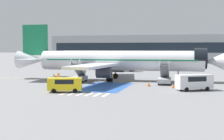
{
  "coord_description": "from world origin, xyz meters",
  "views": [
    {
      "loc": [
        15.67,
        -57.99,
        6.38
      ],
      "look_at": [
        1.04,
        -3.21,
        2.3
      ],
      "focal_mm": 50.0,
      "sensor_mm": 36.0,
      "label": 1
    }
  ],
  "objects_px": {
    "ground_crew_1": "(112,77)",
    "terminal_building": "(180,49)",
    "airliner": "(117,61)",
    "service_van_0": "(194,81)",
    "boarding_stairs_aft": "(79,77)",
    "fuel_tanker": "(119,64)",
    "ground_crew_0": "(58,76)",
    "ground_crew_2": "(54,78)",
    "traffic_cone_0": "(56,80)",
    "service_van_1": "(65,84)",
    "traffic_cone_2": "(149,84)",
    "traffic_cone_1": "(173,86)",
    "boarding_stairs_forward": "(164,78)"
  },
  "relations": [
    {
      "from": "airliner",
      "to": "service_van_0",
      "type": "xyz_separation_m",
      "value": [
        14.51,
        -10.85,
        -2.46
      ]
    },
    {
      "from": "service_van_0",
      "to": "ground_crew_0",
      "type": "distance_m",
      "value": 25.0
    },
    {
      "from": "service_van_0",
      "to": "ground_crew_2",
      "type": "xyz_separation_m",
      "value": [
        -24.73,
        4.12,
        -0.47
      ]
    },
    {
      "from": "boarding_stairs_aft",
      "to": "service_van_1",
      "type": "xyz_separation_m",
      "value": [
        2.77,
        -12.63,
        0.2
      ]
    },
    {
      "from": "boarding_stairs_aft",
      "to": "traffic_cone_0",
      "type": "distance_m",
      "value": 4.8
    },
    {
      "from": "boarding_stairs_forward",
      "to": "traffic_cone_0",
      "type": "distance_m",
      "value": 20.4
    },
    {
      "from": "ground_crew_0",
      "to": "service_van_0",
      "type": "bearing_deg",
      "value": 11.32
    },
    {
      "from": "boarding_stairs_forward",
      "to": "traffic_cone_1",
      "type": "bearing_deg",
      "value": -72.36
    },
    {
      "from": "boarding_stairs_aft",
      "to": "ground_crew_1",
      "type": "distance_m",
      "value": 6.19
    },
    {
      "from": "ground_crew_0",
      "to": "terminal_building",
      "type": "height_order",
      "value": "terminal_building"
    },
    {
      "from": "service_van_0",
      "to": "traffic_cone_0",
      "type": "height_order",
      "value": "service_van_0"
    },
    {
      "from": "ground_crew_1",
      "to": "traffic_cone_0",
      "type": "height_order",
      "value": "ground_crew_1"
    },
    {
      "from": "service_van_1",
      "to": "traffic_cone_2",
      "type": "height_order",
      "value": "service_van_1"
    },
    {
      "from": "fuel_tanker",
      "to": "service_van_1",
      "type": "height_order",
      "value": "fuel_tanker"
    },
    {
      "from": "traffic_cone_0",
      "to": "terminal_building",
      "type": "distance_m",
      "value": 83.06
    },
    {
      "from": "boarding_stairs_forward",
      "to": "terminal_building",
      "type": "distance_m",
      "value": 80.15
    },
    {
      "from": "ground_crew_1",
      "to": "service_van_1",
      "type": "bearing_deg",
      "value": -106.49
    },
    {
      "from": "fuel_tanker",
      "to": "ground_crew_2",
      "type": "bearing_deg",
      "value": -3.77
    },
    {
      "from": "fuel_tanker",
      "to": "ground_crew_2",
      "type": "relative_size",
      "value": 6.05
    },
    {
      "from": "airliner",
      "to": "ground_crew_1",
      "type": "height_order",
      "value": "airliner"
    },
    {
      "from": "terminal_building",
      "to": "fuel_tanker",
      "type": "bearing_deg",
      "value": -104.66
    },
    {
      "from": "terminal_building",
      "to": "service_van_1",
      "type": "bearing_deg",
      "value": -97.14
    },
    {
      "from": "service_van_1",
      "to": "terminal_building",
      "type": "relative_size",
      "value": 0.05
    },
    {
      "from": "service_van_1",
      "to": "ground_crew_1",
      "type": "relative_size",
      "value": 2.96
    },
    {
      "from": "ground_crew_0",
      "to": "boarding_stairs_aft",
      "type": "bearing_deg",
      "value": 33.58
    },
    {
      "from": "ground_crew_0",
      "to": "ground_crew_2",
      "type": "relative_size",
      "value": 1.11
    },
    {
      "from": "traffic_cone_0",
      "to": "traffic_cone_1",
      "type": "xyz_separation_m",
      "value": [
        22.18,
        -4.09,
        0.0
      ]
    },
    {
      "from": "ground_crew_1",
      "to": "terminal_building",
      "type": "relative_size",
      "value": 0.02
    },
    {
      "from": "boarding_stairs_aft",
      "to": "ground_crew_2",
      "type": "xyz_separation_m",
      "value": [
        -4.06,
        -1.9,
        -0.1
      ]
    },
    {
      "from": "boarding_stairs_forward",
      "to": "ground_crew_0",
      "type": "bearing_deg",
      "value": -178.72
    },
    {
      "from": "traffic_cone_0",
      "to": "traffic_cone_2",
      "type": "height_order",
      "value": "traffic_cone_2"
    },
    {
      "from": "boarding_stairs_aft",
      "to": "fuel_tanker",
      "type": "bearing_deg",
      "value": 85.17
    },
    {
      "from": "ground_crew_1",
      "to": "terminal_building",
      "type": "xyz_separation_m",
      "value": [
        8.41,
        79.74,
        4.8
      ]
    },
    {
      "from": "traffic_cone_1",
      "to": "traffic_cone_2",
      "type": "xyz_separation_m",
      "value": [
        -4.02,
        0.86,
        0.01
      ]
    },
    {
      "from": "boarding_stairs_forward",
      "to": "ground_crew_0",
      "type": "xyz_separation_m",
      "value": [
        -19.39,
        -1.55,
        0.04
      ]
    },
    {
      "from": "traffic_cone_2",
      "to": "terminal_building",
      "type": "xyz_separation_m",
      "value": [
        1.07,
        83.85,
        5.46
      ]
    },
    {
      "from": "boarding_stairs_aft",
      "to": "terminal_building",
      "type": "distance_m",
      "value": 82.32
    },
    {
      "from": "ground_crew_2",
      "to": "traffic_cone_2",
      "type": "height_order",
      "value": "ground_crew_2"
    },
    {
      "from": "ground_crew_0",
      "to": "terminal_building",
      "type": "bearing_deg",
      "value": 101.12
    },
    {
      "from": "boarding_stairs_aft",
      "to": "traffic_cone_0",
      "type": "xyz_separation_m",
      "value": [
        -4.74,
        0.27,
        -0.7
      ]
    },
    {
      "from": "ground_crew_0",
      "to": "service_van_1",
      "type": "bearing_deg",
      "value": -37.7
    },
    {
      "from": "ground_crew_2",
      "to": "traffic_cone_1",
      "type": "height_order",
      "value": "ground_crew_2"
    },
    {
      "from": "service_van_0",
      "to": "terminal_building",
      "type": "bearing_deg",
      "value": -24.78
    },
    {
      "from": "ground_crew_2",
      "to": "service_van_1",
      "type": "bearing_deg",
      "value": 28.05
    },
    {
      "from": "boarding_stairs_forward",
      "to": "ground_crew_0",
      "type": "relative_size",
      "value": 2.93
    },
    {
      "from": "service_van_0",
      "to": "traffic_cone_2",
      "type": "xyz_separation_m",
      "value": [
        -7.25,
        3.07,
        -1.06
      ]
    },
    {
      "from": "boarding_stairs_aft",
      "to": "ground_crew_0",
      "type": "bearing_deg",
      "value": -173.42
    },
    {
      "from": "service_van_1",
      "to": "traffic_cone_2",
      "type": "bearing_deg",
      "value": 114.29
    },
    {
      "from": "boarding_stairs_aft",
      "to": "fuel_tanker",
      "type": "xyz_separation_m",
      "value": [
        0.77,
        28.44,
        0.85
      ]
    },
    {
      "from": "fuel_tanker",
      "to": "service_van_0",
      "type": "height_order",
      "value": "fuel_tanker"
    }
  ]
}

